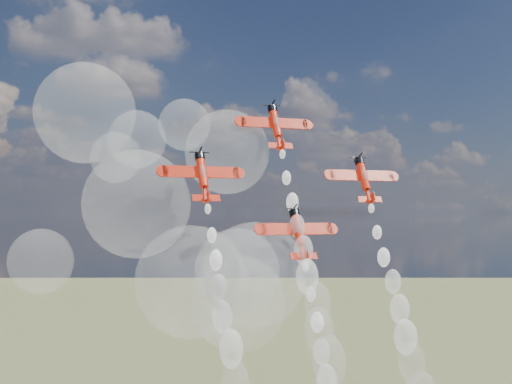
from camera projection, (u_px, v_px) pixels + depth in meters
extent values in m
cylinder|color=red|center=(275.00, 123.00, 135.48)|extent=(1.59, 4.11, 6.00)
cylinder|color=black|center=(273.00, 109.00, 136.92)|extent=(1.82, 2.14, 1.84)
cube|color=red|center=(274.00, 123.00, 135.96)|extent=(13.90, 1.26, 2.14)
cube|color=white|center=(256.00, 122.00, 134.72)|extent=(5.47, 0.32, 0.57)
cube|color=white|center=(292.00, 124.00, 137.43)|extent=(5.47, 0.32, 0.57)
cube|color=red|center=(281.00, 146.00, 133.03)|extent=(5.01, 0.69, 1.18)
cube|color=red|center=(282.00, 144.00, 132.23)|extent=(0.16, 2.40, 2.20)
ellipsoid|color=silver|center=(277.00, 122.00, 134.92)|extent=(1.25, 2.28, 3.02)
cone|color=red|center=(279.00, 142.00, 133.54)|extent=(1.59, 2.77, 3.36)
cylinder|color=red|center=(202.00, 173.00, 124.64)|extent=(1.59, 4.11, 6.00)
cylinder|color=black|center=(200.00, 157.00, 126.07)|extent=(1.82, 2.14, 1.84)
cube|color=red|center=(201.00, 172.00, 125.11)|extent=(13.90, 1.26, 2.14)
cube|color=white|center=(180.00, 172.00, 123.87)|extent=(5.47, 0.32, 0.57)
cube|color=white|center=(221.00, 173.00, 126.58)|extent=(5.47, 0.32, 0.57)
cube|color=red|center=(206.00, 198.00, 122.19)|extent=(5.01, 0.69, 1.18)
cube|color=red|center=(208.00, 197.00, 121.39)|extent=(0.16, 2.40, 2.20)
ellipsoid|color=silver|center=(203.00, 171.00, 124.07)|extent=(1.25, 2.28, 3.02)
cone|color=red|center=(205.00, 194.00, 122.69)|extent=(1.59, 2.77, 3.36)
cylinder|color=red|center=(363.00, 176.00, 136.20)|extent=(1.59, 4.11, 6.00)
cylinder|color=black|center=(359.00, 162.00, 137.64)|extent=(1.82, 2.14, 1.84)
cube|color=red|center=(362.00, 175.00, 136.68)|extent=(13.90, 1.26, 2.14)
cube|color=white|center=(344.00, 175.00, 135.44)|extent=(5.47, 0.32, 0.57)
cube|color=white|center=(379.00, 176.00, 138.15)|extent=(5.47, 0.32, 0.57)
cube|color=red|center=(370.00, 199.00, 133.76)|extent=(5.01, 0.69, 1.18)
cube|color=red|center=(372.00, 198.00, 132.95)|extent=(0.16, 2.40, 2.20)
ellipsoid|color=silver|center=(365.00, 175.00, 135.64)|extent=(1.25, 2.28, 3.02)
cone|color=red|center=(369.00, 195.00, 134.26)|extent=(1.59, 2.77, 3.36)
cylinder|color=red|center=(298.00, 230.00, 125.36)|extent=(1.59, 4.11, 6.00)
cylinder|color=black|center=(294.00, 214.00, 126.79)|extent=(1.82, 2.14, 1.84)
cube|color=red|center=(297.00, 229.00, 125.84)|extent=(13.90, 1.26, 2.14)
cube|color=white|center=(277.00, 229.00, 124.59)|extent=(5.47, 0.32, 0.57)
cube|color=white|center=(316.00, 229.00, 127.30)|extent=(5.47, 0.32, 0.57)
cube|color=red|center=(304.00, 256.00, 122.91)|extent=(5.01, 0.69, 1.18)
cube|color=red|center=(306.00, 255.00, 122.11)|extent=(0.16, 2.40, 2.20)
ellipsoid|color=silver|center=(299.00, 229.00, 124.79)|extent=(1.25, 2.28, 3.02)
cone|color=red|center=(303.00, 251.00, 123.41)|extent=(1.59, 2.77, 3.36)
sphere|color=white|center=(282.00, 154.00, 132.33)|extent=(1.05, 1.05, 1.05)
sphere|color=white|center=(286.00, 178.00, 129.96)|extent=(1.56, 1.56, 1.56)
sphere|color=white|center=(292.00, 202.00, 128.08)|extent=(2.08, 2.08, 2.08)
sphere|color=white|center=(297.00, 227.00, 125.82)|extent=(2.59, 2.59, 2.59)
sphere|color=white|center=(303.00, 250.00, 123.57)|extent=(3.10, 3.10, 3.10)
sphere|color=white|center=(307.00, 277.00, 120.98)|extent=(3.61, 3.61, 3.61)
sphere|color=white|center=(317.00, 303.00, 118.92)|extent=(4.12, 4.12, 4.12)
sphere|color=white|center=(319.00, 331.00, 116.55)|extent=(4.63, 4.63, 4.63)
sphere|color=white|center=(329.00, 362.00, 114.94)|extent=(5.14, 5.14, 5.14)
sphere|color=white|center=(208.00, 209.00, 121.39)|extent=(1.05, 1.05, 1.05)
sphere|color=white|center=(212.00, 235.00, 119.12)|extent=(1.56, 1.56, 1.56)
sphere|color=white|center=(216.00, 260.00, 117.33)|extent=(2.08, 2.08, 2.08)
sphere|color=white|center=(219.00, 288.00, 114.98)|extent=(2.59, 2.59, 2.59)
sphere|color=white|center=(222.00, 317.00, 112.46)|extent=(3.10, 3.10, 3.10)
sphere|color=white|center=(231.00, 349.00, 110.27)|extent=(3.61, 3.61, 3.61)
sphere|color=white|center=(235.00, 383.00, 107.82)|extent=(4.12, 4.12, 4.12)
sphere|color=white|center=(371.00, 208.00, 133.01)|extent=(1.05, 1.05, 1.05)
sphere|color=white|center=(377.00, 232.00, 130.93)|extent=(1.56, 1.56, 1.56)
sphere|color=white|center=(384.00, 257.00, 128.71)|extent=(2.08, 2.08, 2.08)
sphere|color=white|center=(393.00, 282.00, 126.25)|extent=(2.59, 2.59, 2.59)
sphere|color=white|center=(400.00, 309.00, 124.37)|extent=(3.10, 3.10, 3.10)
sphere|color=white|center=(406.00, 337.00, 121.97)|extent=(3.61, 3.61, 3.61)
sphere|color=white|center=(412.00, 363.00, 119.54)|extent=(4.12, 4.12, 4.12)
sphere|color=white|center=(306.00, 267.00, 122.11)|extent=(1.05, 1.05, 1.05)
sphere|color=white|center=(311.00, 294.00, 120.06)|extent=(1.56, 1.56, 1.56)
sphere|color=white|center=(317.00, 322.00, 117.74)|extent=(2.08, 2.08, 2.08)
sphere|color=white|center=(322.00, 352.00, 115.59)|extent=(2.59, 2.59, 2.59)
sphere|color=white|center=(327.00, 381.00, 113.53)|extent=(3.10, 3.10, 3.10)
sphere|color=white|center=(184.00, 125.00, 143.19)|extent=(10.48, 10.48, 10.48)
sphere|color=white|center=(85.00, 113.00, 144.96)|extent=(20.61, 20.61, 20.61)
sphere|color=white|center=(255.00, 275.00, 145.99)|extent=(21.62, 21.62, 21.62)
sphere|color=white|center=(227.00, 152.00, 140.22)|extent=(16.69, 16.69, 16.69)
sphere|color=white|center=(239.00, 304.00, 154.72)|extent=(20.80, 20.80, 20.80)
sphere|color=white|center=(41.00, 261.00, 141.31)|extent=(12.93, 12.93, 12.93)
sphere|color=white|center=(116.00, 158.00, 145.18)|extent=(10.45, 10.45, 10.45)
sphere|color=white|center=(136.00, 204.00, 134.26)|extent=(20.53, 20.53, 20.53)
sphere|color=white|center=(137.00, 139.00, 141.45)|extent=(11.58, 11.58, 11.58)
sphere|color=white|center=(191.00, 282.00, 135.18)|extent=(21.54, 21.54, 21.54)
sphere|color=white|center=(237.00, 271.00, 149.59)|extent=(17.93, 17.93, 17.93)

